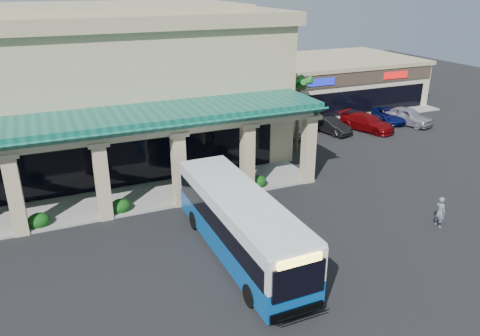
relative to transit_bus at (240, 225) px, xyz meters
name	(u,v)px	position (x,y,z in m)	size (l,w,h in m)	color
ground	(261,233)	(1.90, 1.45, -1.64)	(110.00, 110.00, 0.00)	black
main_building	(68,86)	(-6.10, 17.45, 4.03)	(30.80, 14.80, 11.35)	tan
arcade	(88,165)	(-6.10, 8.25, 1.21)	(30.00, 6.20, 5.70)	#0E564A
strip_mall	(313,82)	(19.90, 25.45, 0.81)	(22.50, 12.50, 4.90)	beige
palm_0	(298,111)	(10.40, 12.45, 1.66)	(2.40, 2.40, 6.60)	#19601E
palm_1	(290,106)	(11.40, 15.45, 1.26)	(2.40, 2.40, 5.80)	#19601E
broadleaf_tree	(245,101)	(9.40, 20.45, 0.76)	(2.60, 2.60, 4.81)	#0F410E
transit_bus	(240,225)	(0.00, 0.00, 0.00)	(2.74, 11.77, 3.29)	#094DA3
pedestrian	(440,212)	(11.38, -1.80, -0.74)	(0.66, 0.43, 1.81)	slate
car_silver	(298,126)	(12.70, 16.13, -0.88)	(1.81, 4.49, 1.53)	#B0B0B7
car_white	(330,125)	(15.56, 15.41, -0.93)	(1.50, 4.31, 1.42)	black
car_red	(367,122)	(19.08, 14.67, -0.88)	(2.13, 5.23, 1.52)	maroon
car_gray	(389,115)	(22.89, 16.14, -1.01)	(2.12, 4.59, 1.28)	#091050
car_extra	(408,116)	(23.87, 14.69, -0.82)	(1.95, 4.84, 1.65)	#9796A5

